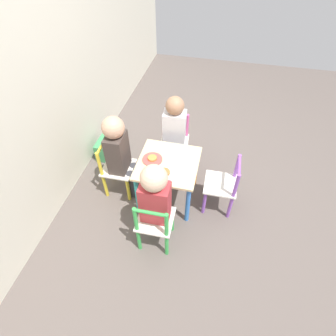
# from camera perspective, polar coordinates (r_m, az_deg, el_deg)

# --- Properties ---
(ground_plane) EXTENTS (6.00, 6.00, 0.00)m
(ground_plane) POSITION_cam_1_polar(r_m,az_deg,el_deg) (2.41, 0.00, -6.11)
(ground_plane) COLOR #5B514C
(house_wall) EXTENTS (6.00, 0.06, 2.60)m
(house_wall) POSITION_cam_1_polar(r_m,az_deg,el_deg) (2.01, -29.26, 23.33)
(house_wall) COLOR beige
(house_wall) RESTS_ON ground_plane
(kids_table) EXTENTS (0.48, 0.48, 0.44)m
(kids_table) POSITION_cam_1_polar(r_m,az_deg,el_deg) (2.14, 0.00, -0.25)
(kids_table) COLOR beige
(kids_table) RESTS_ON ground_plane
(chair_yellow) EXTENTS (0.26, 0.26, 0.53)m
(chair_yellow) POSITION_cam_1_polar(r_m,az_deg,el_deg) (2.32, -11.20, -0.17)
(chair_yellow) COLOR silver
(chair_yellow) RESTS_ON ground_plane
(chair_green) EXTENTS (0.26, 0.26, 0.53)m
(chair_green) POSITION_cam_1_polar(r_m,az_deg,el_deg) (1.94, -2.90, -11.94)
(chair_green) COLOR silver
(chair_green) RESTS_ON ground_plane
(chair_pink) EXTENTS (0.28, 0.28, 0.53)m
(chair_pink) POSITION_cam_1_polar(r_m,az_deg,el_deg) (2.54, 1.46, 5.70)
(chair_pink) COLOR silver
(chair_pink) RESTS_ON ground_plane
(chair_purple) EXTENTS (0.26, 0.26, 0.53)m
(chair_purple) POSITION_cam_1_polar(r_m,az_deg,el_deg) (2.20, 11.88, -3.84)
(chair_purple) COLOR silver
(chair_purple) RESTS_ON ground_plane
(child_back) EXTENTS (0.20, 0.22, 0.80)m
(child_back) POSITION_cam_1_polar(r_m,az_deg,el_deg) (2.15, -10.60, 3.80)
(child_back) COLOR #38383D
(child_back) RESTS_ON ground_plane
(child_left) EXTENTS (0.22, 0.20, 0.79)m
(child_left) POSITION_cam_1_polar(r_m,az_deg,el_deg) (1.79, -2.70, -6.56)
(child_left) COLOR #4C608E
(child_left) RESTS_ON ground_plane
(child_right) EXTENTS (0.22, 0.21, 0.77)m
(child_right) POSITION_cam_1_polar(r_m,az_deg,el_deg) (2.37, 1.37, 8.48)
(child_right) COLOR #4C608E
(child_right) RESTS_ON ground_plane
(plate_back) EXTENTS (0.16, 0.16, 0.03)m
(plate_back) POSITION_cam_1_polar(r_m,az_deg,el_deg) (2.10, -3.43, 1.97)
(plate_back) COLOR #E54C47
(plate_back) RESTS_ON kids_table
(plate_left) EXTENTS (0.20, 0.20, 0.03)m
(plate_left) POSITION_cam_1_polar(r_m,az_deg,el_deg) (1.99, -0.84, -1.13)
(plate_left) COLOR white
(plate_left) RESTS_ON kids_table
(storage_bin) EXTENTS (0.23, 0.20, 0.19)m
(storage_bin) POSITION_cam_1_polar(r_m,az_deg,el_deg) (2.78, -12.93, 4.10)
(storage_bin) COLOR #3D8E56
(storage_bin) RESTS_ON ground_plane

